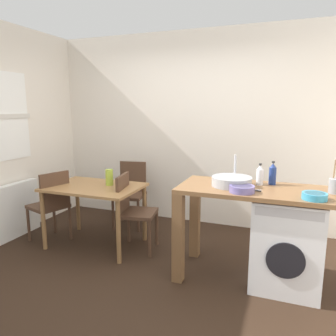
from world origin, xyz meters
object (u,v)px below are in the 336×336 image
dining_table (95,194)px  vase (109,177)px  washing_machine (286,242)px  utensil_crock (335,186)px  chair_person_seat (51,203)px  mixing_bowl (242,189)px  bottle_squat_brown (273,174)px  bottle_tall_green (260,175)px  chair_spare_by_wall (131,190)px  chair_opposite (132,208)px  colander (315,196)px

dining_table → vase: (0.15, 0.10, 0.19)m
washing_machine → utensil_crock: (0.37, 0.05, 0.56)m
chair_person_seat → mixing_bowl: size_ratio=4.05×
washing_machine → bottle_squat_brown: (-0.16, 0.21, 0.59)m
bottle_squat_brown → mixing_bowl: 0.48m
chair_person_seat → bottle_tall_green: size_ratio=4.28×
bottle_squat_brown → vase: 1.87m
chair_spare_by_wall → washing_machine: (2.09, -0.93, -0.08)m
washing_machine → bottle_squat_brown: bearing=128.1°
chair_opposite → utensil_crock: 2.13m
dining_table → bottle_squat_brown: bearing=1.5°
bottle_tall_green → mixing_bowl: (-0.12, -0.35, -0.06)m
bottle_tall_green → utensil_crock: size_ratio=0.70×
dining_table → mixing_bowl: 1.84m
dining_table → washing_machine: 2.19m
dining_table → mixing_bowl: (1.77, -0.36, 0.31)m
bottle_tall_green → colander: (0.47, -0.37, -0.06)m
dining_table → chair_spare_by_wall: size_ratio=1.22×
vase → chair_person_seat: bearing=-162.3°
washing_machine → chair_spare_by_wall: bearing=155.9°
chair_opposite → washing_machine: 1.71m
bottle_tall_green → colander: 0.60m
chair_spare_by_wall → bottle_tall_green: bottle_tall_green is taller
chair_spare_by_wall → vase: (0.06, -0.67, 0.33)m
chair_spare_by_wall → bottle_squat_brown: bearing=150.8°
utensil_crock → chair_opposite: bearing=176.0°
bottle_squat_brown → chair_person_seat: bearing=-176.1°
chair_spare_by_wall → washing_machine: bearing=147.3°
bottle_squat_brown → utensil_crock: bearing=-16.6°
chair_spare_by_wall → vase: bearing=86.6°
chair_person_seat → vase: vase is taller
dining_table → colander: (2.36, -0.38, 0.31)m
mixing_bowl → colander: (0.59, -0.02, -0.00)m
vase → chair_opposite: bearing=-10.8°
chair_opposite → vase: vase is taller
chair_opposite → vase: 0.47m
colander → vase: (-2.21, 0.48, -0.11)m
dining_table → bottle_squat_brown: (2.01, 0.05, 0.38)m
chair_spare_by_wall → bottle_tall_green: 2.03m
chair_person_seat → colander: 2.96m
washing_machine → colander: 0.59m
chair_person_seat → vase: size_ratio=4.67×
chair_person_seat → chair_spare_by_wall: size_ratio=1.00×
dining_table → washing_machine: size_ratio=1.28×
washing_machine → colander: (0.19, -0.22, 0.52)m
vase → mixing_bowl: bearing=-15.7°
chair_opposite → bottle_tall_green: 1.51m
chair_opposite → colander: colander is taller
mixing_bowl → chair_spare_by_wall: bearing=146.2°
bottle_tall_green → mixing_bowl: bearing=-109.3°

